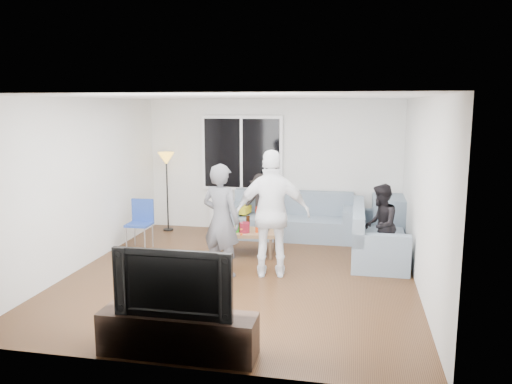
% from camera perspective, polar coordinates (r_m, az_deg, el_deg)
% --- Properties ---
extents(floor, '(5.00, 5.50, 0.04)m').
position_cam_1_polar(floor, '(7.62, -1.64, -9.45)').
color(floor, '#56351C').
rests_on(floor, ground).
extents(ceiling, '(5.00, 5.50, 0.04)m').
position_cam_1_polar(ceiling, '(7.19, -1.75, 10.83)').
color(ceiling, white).
rests_on(ceiling, ground).
extents(wall_back, '(5.00, 0.04, 2.60)m').
position_cam_1_polar(wall_back, '(9.98, 1.88, 2.95)').
color(wall_back, silver).
rests_on(wall_back, ground).
extents(wall_front, '(5.00, 0.04, 2.60)m').
position_cam_1_polar(wall_front, '(4.69, -9.33, -5.05)').
color(wall_front, silver).
rests_on(wall_front, ground).
extents(wall_left, '(0.04, 5.50, 2.60)m').
position_cam_1_polar(wall_left, '(8.22, -19.08, 0.94)').
color(wall_left, silver).
rests_on(wall_left, ground).
extents(wall_right, '(0.04, 5.50, 2.60)m').
position_cam_1_polar(wall_right, '(7.16, 18.36, -0.27)').
color(wall_right, silver).
rests_on(wall_right, ground).
extents(window_frame, '(1.62, 0.06, 1.47)m').
position_cam_1_polar(window_frame, '(9.99, -1.60, 4.40)').
color(window_frame, white).
rests_on(window_frame, wall_back).
extents(window_glass, '(1.50, 0.02, 1.35)m').
position_cam_1_polar(window_glass, '(9.95, -1.65, 4.38)').
color(window_glass, black).
rests_on(window_glass, window_frame).
extents(window_mullion, '(0.05, 0.03, 1.35)m').
position_cam_1_polar(window_mullion, '(9.94, -1.66, 4.38)').
color(window_mullion, white).
rests_on(window_mullion, window_frame).
extents(radiator, '(1.30, 0.12, 0.62)m').
position_cam_1_polar(radiator, '(10.14, -1.62, -2.61)').
color(radiator, silver).
rests_on(radiator, floor).
extents(potted_plant, '(0.19, 0.15, 0.32)m').
position_cam_1_polar(potted_plant, '(9.97, -0.31, -0.06)').
color(potted_plant, '#336428').
rests_on(potted_plant, radiator).
extents(vase, '(0.23, 0.23, 0.19)m').
position_cam_1_polar(vase, '(10.11, -3.35, -0.33)').
color(vase, silver).
rests_on(vase, radiator).
extents(sofa_back_section, '(2.30, 0.85, 0.85)m').
position_cam_1_polar(sofa_back_section, '(9.58, 3.97, -2.67)').
color(sofa_back_section, slate).
rests_on(sofa_back_section, floor).
extents(sofa_right_section, '(2.00, 0.85, 0.85)m').
position_cam_1_polar(sofa_right_section, '(8.56, 13.68, -4.44)').
color(sofa_right_section, slate).
rests_on(sofa_right_section, floor).
extents(sofa_corner, '(0.85, 0.85, 0.85)m').
position_cam_1_polar(sofa_corner, '(9.53, 15.53, -3.07)').
color(sofa_corner, slate).
rests_on(sofa_corner, floor).
extents(cushion_yellow, '(0.43, 0.38, 0.14)m').
position_cam_1_polar(cushion_yellow, '(9.71, -1.89, -1.96)').
color(cushion_yellow, gold).
rests_on(cushion_yellow, sofa_back_section).
extents(cushion_red, '(0.45, 0.42, 0.13)m').
position_cam_1_polar(cushion_red, '(9.68, 1.31, -2.00)').
color(cushion_red, maroon).
rests_on(cushion_red, sofa_back_section).
extents(coffee_table, '(1.17, 0.74, 0.40)m').
position_cam_1_polar(coffee_table, '(8.58, -1.37, -5.68)').
color(coffee_table, '#936B47').
rests_on(coffee_table, floor).
extents(pitcher, '(0.17, 0.17, 0.17)m').
position_cam_1_polar(pitcher, '(8.39, -1.30, -4.03)').
color(pitcher, maroon).
rests_on(pitcher, coffee_table).
extents(side_chair, '(0.41, 0.41, 0.86)m').
position_cam_1_polar(side_chair, '(9.03, -13.05, -3.65)').
color(side_chair, '#223E95').
rests_on(side_chair, floor).
extents(floor_lamp, '(0.32, 0.32, 1.56)m').
position_cam_1_polar(floor_lamp, '(10.19, -9.99, -0.01)').
color(floor_lamp, yellow).
rests_on(floor_lamp, floor).
extents(player_left, '(0.70, 0.57, 1.67)m').
position_cam_1_polar(player_left, '(7.37, -3.95, -3.21)').
color(player_left, '#47474C').
rests_on(player_left, floor).
extents(player_right, '(1.15, 0.63, 1.86)m').
position_cam_1_polar(player_right, '(7.32, 1.88, -2.50)').
color(player_right, white).
rests_on(player_right, floor).
extents(spectator_right, '(0.56, 0.68, 1.29)m').
position_cam_1_polar(spectator_right, '(8.10, 13.86, -3.65)').
color(spectator_right, black).
rests_on(spectator_right, floor).
extents(spectator_back, '(0.85, 0.59, 1.21)m').
position_cam_1_polar(spectator_back, '(9.66, 0.60, -1.47)').
color(spectator_back, black).
rests_on(spectator_back, floor).
extents(tv_console, '(1.60, 0.40, 0.44)m').
position_cam_1_polar(tv_console, '(5.32, -8.80, -15.57)').
color(tv_console, black).
rests_on(tv_console, floor).
extents(television, '(1.20, 0.16, 0.69)m').
position_cam_1_polar(television, '(5.11, -8.97, -9.83)').
color(television, black).
rests_on(television, tv_console).
extents(bottle_c, '(0.07, 0.07, 0.22)m').
position_cam_1_polar(bottle_c, '(8.65, -0.91, -3.43)').
color(bottle_c, black).
rests_on(bottle_c, coffee_table).
extents(bottle_e, '(0.07, 0.07, 0.21)m').
position_cam_1_polar(bottle_e, '(8.51, 1.27, -3.69)').
color(bottle_e, black).
rests_on(bottle_e, coffee_table).
extents(bottle_a, '(0.07, 0.07, 0.20)m').
position_cam_1_polar(bottle_a, '(8.68, -3.11, -3.46)').
color(bottle_a, '#C86D0B').
rests_on(bottle_a, coffee_table).
extents(bottle_d, '(0.07, 0.07, 0.29)m').
position_cam_1_polar(bottle_d, '(8.38, 0.17, -3.63)').
color(bottle_d, '#D24112').
rests_on(bottle_d, coffee_table).
extents(bottle_b, '(0.08, 0.08, 0.21)m').
position_cam_1_polar(bottle_b, '(8.40, -2.13, -3.87)').
color(bottle_b, '#20981B').
rests_on(bottle_b, coffee_table).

